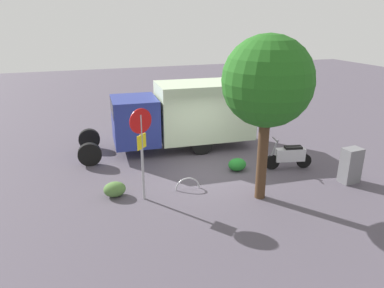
% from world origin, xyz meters
% --- Properties ---
extents(ground_plane, '(60.00, 60.00, 0.00)m').
position_xyz_m(ground_plane, '(0.00, 0.00, 0.00)').
color(ground_plane, '#4F4853').
extents(box_truck_near, '(7.49, 2.62, 2.84)m').
position_xyz_m(box_truck_near, '(0.15, -3.02, 1.58)').
color(box_truck_near, black).
rests_on(box_truck_near, ground).
extents(motorcycle, '(1.79, 0.68, 1.20)m').
position_xyz_m(motorcycle, '(-2.95, 0.48, 0.52)').
color(motorcycle, black).
rests_on(motorcycle, ground).
extents(stop_sign, '(0.71, 0.33, 2.95)m').
position_xyz_m(stop_sign, '(2.75, 1.10, 1.96)').
color(stop_sign, '#9E9EA3').
rests_on(stop_sign, ground).
extents(street_tree, '(2.67, 2.67, 5.05)m').
position_xyz_m(street_tree, '(-0.77, 2.17, 3.68)').
color(street_tree, '#47301E').
rests_on(street_tree, ground).
extents(utility_cabinet, '(0.68, 0.51, 1.24)m').
position_xyz_m(utility_cabinet, '(-4.26, 2.19, 0.62)').
color(utility_cabinet, slate).
rests_on(utility_cabinet, ground).
extents(bike_rack_hoop, '(0.85, 0.12, 0.85)m').
position_xyz_m(bike_rack_hoop, '(1.23, 0.89, 0.00)').
color(bike_rack_hoop, '#B7B7BC').
rests_on(bike_rack_hoop, ground).
extents(shrub_near_sign, '(0.69, 0.56, 0.47)m').
position_xyz_m(shrub_near_sign, '(-1.02, 0.01, 0.23)').
color(shrub_near_sign, '#237C2A').
rests_on(shrub_near_sign, ground).
extents(shrub_mid_verge, '(0.71, 0.58, 0.48)m').
position_xyz_m(shrub_mid_verge, '(3.60, 0.59, 0.24)').
color(shrub_mid_verge, '#4D7438').
rests_on(shrub_mid_verge, ground).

